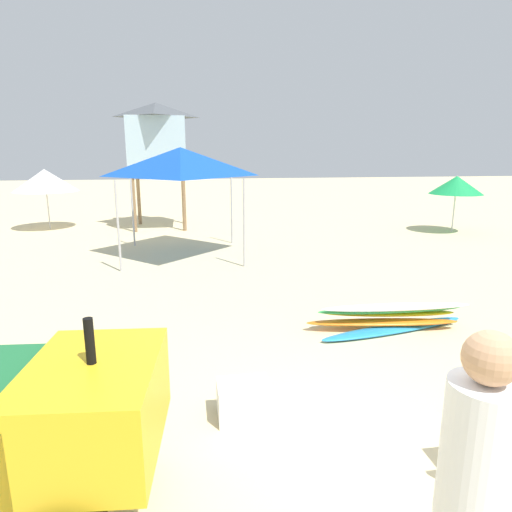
% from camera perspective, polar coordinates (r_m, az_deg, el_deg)
% --- Properties ---
extents(ground, '(80.00, 80.00, 0.00)m').
position_cam_1_polar(ground, '(3.94, 10.75, -26.24)').
color(ground, beige).
extents(surfboard_pile, '(2.44, 0.86, 0.40)m').
position_cam_1_polar(surfboard_pile, '(6.67, 16.99, -7.50)').
color(surfboard_pile, '#268CCC').
rests_on(surfboard_pile, ground).
extents(lifeguard_near_right, '(0.32, 0.32, 1.78)m').
position_cam_1_polar(lifeguard_near_right, '(2.43, 26.30, -25.25)').
color(lifeguard_near_right, black).
rests_on(lifeguard_near_right, ground).
extents(popup_canopy, '(2.71, 2.71, 2.60)m').
position_cam_1_polar(popup_canopy, '(10.81, -9.70, 11.89)').
color(popup_canopy, '#B2B2B7').
rests_on(popup_canopy, ground).
extents(lifeguard_tower, '(1.98, 1.98, 4.03)m').
position_cam_1_polar(lifeguard_tower, '(15.16, -12.63, 14.57)').
color(lifeguard_tower, olive).
rests_on(lifeguard_tower, ground).
extents(beach_umbrella_left, '(2.04, 2.04, 1.95)m').
position_cam_1_polar(beach_umbrella_left, '(16.08, -25.58, 8.81)').
color(beach_umbrella_left, beige).
rests_on(beach_umbrella_left, ground).
extents(beach_umbrella_mid, '(1.62, 1.62, 1.77)m').
position_cam_1_polar(beach_umbrella_mid, '(15.27, 24.46, 8.34)').
color(beach_umbrella_mid, beige).
rests_on(beach_umbrella_mid, ground).
extents(cooler_box, '(0.50, 0.37, 0.35)m').
position_cam_1_polar(cooler_box, '(4.44, -1.61, -18.15)').
color(cooler_box, white).
rests_on(cooler_box, ground).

